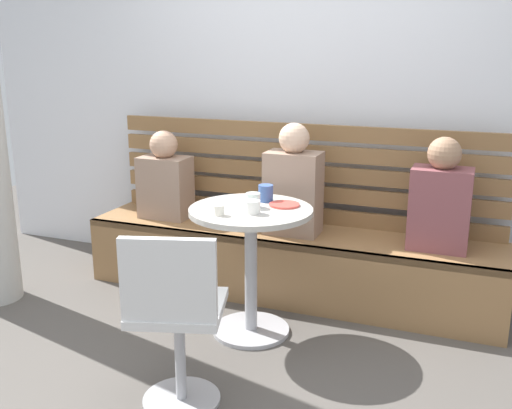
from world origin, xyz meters
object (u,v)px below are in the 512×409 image
cup_glass_short (253,200)px  cup_mug_blue (265,193)px  cafe_table (251,247)px  cup_espresso_small (219,210)px  cup_ceramic_white (253,207)px  plate_small (284,205)px  person_child_left (440,200)px  white_chair (175,315)px  booth_bench (288,263)px  person_adult (293,185)px  person_child_middle (165,180)px

cup_glass_short → cup_mug_blue: 0.15m
cafe_table → cup_espresso_small: (-0.10, -0.19, 0.25)m
cup_glass_short → cup_mug_blue: bearing=83.8°
cafe_table → cup_ceramic_white: bearing=-62.5°
cafe_table → plate_small: size_ratio=4.35×
cup_ceramic_white → person_child_left: bearing=36.9°
white_chair → booth_bench: bearing=87.9°
cup_ceramic_white → plate_small: bearing=63.3°
white_chair → plate_small: (0.18, 0.93, 0.28)m
booth_bench → cup_mug_blue: 0.70m
cup_mug_blue → plate_small: size_ratio=0.56×
person_adult → cup_mug_blue: (-0.04, -0.39, 0.03)m
cafe_table → white_chair: 0.81m
cafe_table → person_child_middle: person_child_middle is taller
person_child_left → person_child_middle: 1.82m
person_adult → plate_small: person_adult is taller
person_child_left → cup_ceramic_white: person_child_left is taller
white_chair → person_adult: (0.09, 1.37, 0.29)m
person_child_middle → cup_ceramic_white: 1.15m
white_chair → cup_mug_blue: 1.03m
cup_glass_short → plate_small: 0.18m
person_adult → cup_ceramic_white: 0.65m
person_child_left → cup_espresso_small: 1.30m
person_child_left → cup_espresso_small: size_ratio=11.82×
person_adult → cup_glass_short: (-0.06, -0.53, 0.03)m
booth_bench → plate_small: bearing=-74.6°
person_child_middle → plate_small: bearing=-24.6°
cup_glass_short → cafe_table: bearing=-100.5°
white_chair → plate_small: 0.99m
person_child_left → cup_glass_short: bearing=-149.4°
cup_glass_short → cup_ceramic_white: (0.04, -0.12, -0.01)m
booth_bench → white_chair: (-0.05, -1.40, 0.24)m
booth_bench → cafe_table: cafe_table is taller
booth_bench → cup_espresso_small: size_ratio=48.21×
white_chair → person_child_middle: 1.65m
plate_small → cup_espresso_small: bearing=-130.2°
white_chair → person_child_left: (0.98, 1.39, 0.27)m
person_child_left → plate_small: 0.92m
booth_bench → person_child_middle: bearing=-180.0°
person_child_middle → plate_small: size_ratio=3.56×
person_child_left → cup_espresso_small: (-1.05, -0.77, 0.03)m
cup_mug_blue → plate_small: 0.15m
cafe_table → person_child_middle: 1.07m
white_chair → cup_glass_short: 0.89m
white_chair → cup_ceramic_white: (0.08, 0.72, 0.31)m
white_chair → cup_mug_blue: (0.05, 0.98, 0.32)m
white_chair → cup_glass_short: bearing=87.7°
person_adult → cup_espresso_small: bearing=-102.7°
cafe_table → cup_mug_blue: cup_mug_blue is taller
person_adult → cup_glass_short: bearing=-96.4°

